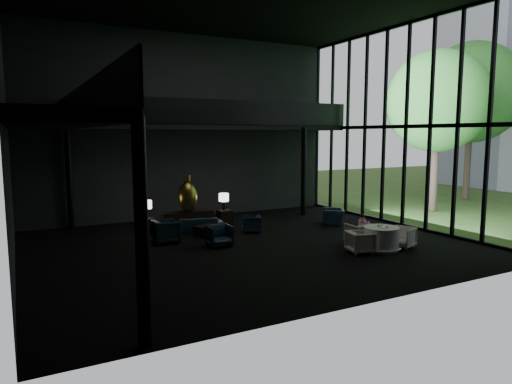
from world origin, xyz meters
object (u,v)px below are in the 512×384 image
sofa (198,223)px  lounge_armchair_south (219,235)px  coffee_table (210,231)px  lounge_armchair_west (166,229)px  lounge_armchair_east (251,224)px  dining_table (381,240)px  dining_chair_north (359,232)px  dining_chair_west (360,241)px  window_armchair (333,215)px  table_lamp_left (147,205)px  side_table_left (148,225)px  table_lamp_right (224,198)px  child (362,223)px  side_table_right (225,217)px  dining_chair_east (402,237)px  console (188,220)px  bronze_urn (188,196)px

sofa → lounge_armchair_south: 2.57m
coffee_table → lounge_armchair_west: bearing=-171.7°
lounge_armchair_east → dining_table: bearing=53.2°
dining_chair_north → dining_chair_west: size_ratio=1.08×
sofa → dining_chair_north: 6.07m
window_armchair → dining_table: bearing=18.9°
lounge_armchair_south → dining_chair_west: size_ratio=1.09×
table_lamp_left → side_table_left: bearing=-90.0°
table_lamp_right → window_armchair: table_lamp_right is taller
table_lamp_left → child: size_ratio=1.16×
table_lamp_left → side_table_right: table_lamp_left is taller
lounge_armchair_east → lounge_armchair_west: bearing=-64.0°
side_table_right → dining_chair_east: (3.56, -6.25, 0.06)m
table_lamp_right → lounge_armchair_east: table_lamp_right is taller
lounge_armchair_south → coffee_table: bearing=81.6°
dining_chair_west → console: bearing=42.2°
sofa → bronze_urn: bearing=-65.6°
side_table_right → coffee_table: size_ratio=0.70×
lounge_armchair_west → child: size_ratio=1.71×
child → coffee_table: bearing=-40.4°
sofa → lounge_armchair_west: bearing=50.6°
child → dining_table: bearing=89.3°
lounge_armchair_west → lounge_armchair_south: lounge_armchair_west is taller
dining_table → bronze_urn: bearing=125.2°
side_table_right → dining_table: size_ratio=0.48×
dining_table → dining_chair_west: (-0.83, 0.03, 0.04)m
table_lamp_right → dining_chair_west: size_ratio=0.93×
dining_chair_east → side_table_left: bearing=-151.9°
child → sofa: bearing=-46.9°
dining_chair_west → child: 1.28m
sofa → lounge_armchair_south: bearing=98.5°
lounge_armchair_west → dining_chair_east: size_ratio=1.33×
lounge_armchair_west → child: 6.67m
dining_chair_north → child: child is taller
side_table_right → sofa: bearing=-152.5°
lounge_armchair_east → dining_chair_west: (1.62, -4.29, 0.05)m
dining_chair_west → dining_chair_north: bearing=-26.6°
console → coffee_table: console is taller
console → lounge_armchair_west: (-1.47, -2.00, 0.15)m
bronze_urn → table_lamp_right: size_ratio=2.14×
lounge_armchair_east → window_armchair: window_armchair is taller
window_armchair → dining_chair_north: size_ratio=1.16×
lounge_armchair_south → coffee_table: 1.61m
window_armchair → dining_chair_west: size_ratio=1.26×
coffee_table → dining_chair_west: dining_chair_west is taller
sofa → dining_chair_west: dining_chair_west is taller
sofa → window_armchair: size_ratio=1.83×
bronze_urn → table_lamp_left: (-1.60, 0.10, -0.25)m
side_table_left → lounge_armchair_south: 3.56m
table_lamp_left → table_lamp_right: table_lamp_right is taller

